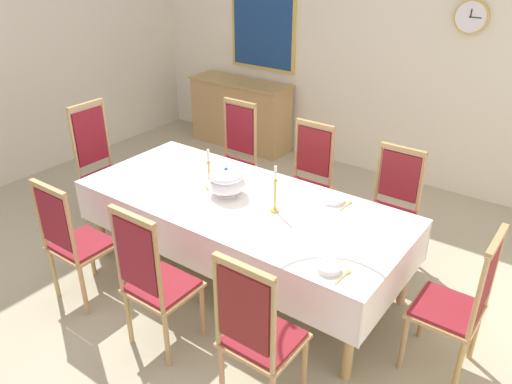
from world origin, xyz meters
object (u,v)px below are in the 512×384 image
soup_tureen (226,182)px  spoon_primary (348,204)px  dining_table (241,207)px  chair_north_a (233,156)px  chair_north_b (306,179)px  chair_head_east (459,303)px  framed_painting (263,14)px  chair_south_a (74,240)px  bowl_near_right (328,267)px  spoon_secondary (346,274)px  sideboard (241,114)px  chair_south_c (257,333)px  chair_south_b (154,279)px  candlestick_east (275,193)px  chair_head_west (102,164)px  mounted_clock (471,17)px  chair_north_c (390,206)px  candlestick_west (209,173)px  bowl_near_left (333,199)px

soup_tureen → spoon_primary: (0.88, 0.43, -0.11)m
dining_table → chair_north_a: size_ratio=2.36×
soup_tureen → chair_north_b: bearing=80.3°
chair_head_east → framed_painting: (-3.44, 2.67, 1.17)m
chair_south_a → bowl_near_right: size_ratio=6.37×
spoon_secondary → sideboard: size_ratio=0.12×
chair_south_a → chair_south_c: (1.74, -0.00, 0.02)m
chair_south_b → spoon_secondary: (1.12, 0.59, 0.19)m
bowl_near_right → spoon_secondary: 0.12m
candlestick_east → chair_north_b: bearing=107.3°
chair_north_a → framed_painting: (-0.82, 1.68, 1.16)m
spoon_secondary → sideboard: 4.13m
chair_south_b → chair_head_west: chair_head_west is taller
chair_head_west → spoon_secondary: chair_head_west is taller
mounted_clock → framed_painting: 2.53m
chair_south_a → framed_painting: 3.92m
chair_north_b → spoon_primary: bearing=142.3°
chair_south_c → spoon_primary: 1.44m
chair_north_c → candlestick_west: candlestick_west is taller
sideboard → framed_painting: 1.32m
bowl_near_left → bowl_near_right: 0.93m
soup_tureen → framed_painting: size_ratio=0.22×
chair_south_a → chair_north_a: size_ratio=0.94×
chair_south_b → bowl_near_right: 1.17m
bowl_near_left → chair_head_east: bearing=-19.6°
chair_head_west → bowl_near_left: 2.41m
spoon_secondary → chair_head_east: bearing=36.5°
bowl_near_left → mounted_clock: size_ratio=0.57×
bowl_near_right → chair_head_east: bearing=30.4°
candlestick_west → spoon_secondary: (1.47, -0.40, -0.14)m
chair_north_b → spoon_primary: chair_north_b is taller
candlestick_east → bowl_near_left: bearing=55.3°
soup_tureen → spoon_secondary: 1.35m
chair_north_c → chair_head_east: bearing=131.6°
framed_painting → chair_north_c: bearing=-33.3°
bowl_near_left → framed_painting: (-2.30, 2.26, 0.95)m
spoon_secondary → bowl_near_left: bearing=126.7°
chair_north_a → bowl_near_right: size_ratio=6.81×
chair_north_c → chair_south_c: bearing=90.0°
candlestick_west → spoon_secondary: 1.53m
mounted_clock → spoon_secondary: bearing=-84.4°
dining_table → chair_north_b: 0.99m
chair_south_c → bowl_near_right: size_ratio=6.71×
dining_table → chair_head_east: bearing=0.0°
candlestick_east → bowl_near_right: (0.70, -0.42, -0.13)m
chair_head_east → dining_table: bearing=90.0°
chair_south_c → sideboard: bearing=129.0°
bowl_near_right → spoon_secondary: (0.12, 0.03, -0.02)m
bowl_near_right → sideboard: size_ratio=0.12×
chair_south_b → bowl_near_right: bearing=29.2°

